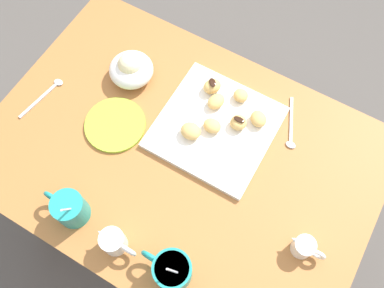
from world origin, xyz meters
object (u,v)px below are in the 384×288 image
at_px(coffee_mug_teal_left, 172,270).
at_px(beignet_4, 212,126).
at_px(beignet_2, 238,123).
at_px(coffee_mug_teal_right, 69,208).
at_px(ice_cream_bowl, 131,69).
at_px(cream_pitcher_white, 114,242).
at_px(beignet_5, 191,131).
at_px(beignet_3, 212,86).
at_px(chocolate_sauce_pitcher, 304,247).
at_px(pastry_plate_square, 216,127).
at_px(saucer_lime_left, 115,125).
at_px(dining_table, 181,172).
at_px(beignet_1, 258,119).
at_px(beignet_0, 216,101).
at_px(beignet_6, 241,95).

bearing_deg(coffee_mug_teal_left, beignet_4, -74.95).
relative_size(coffee_mug_teal_left, beignet_2, 3.07).
bearing_deg(coffee_mug_teal_right, ice_cream_bowl, -76.89).
bearing_deg(cream_pitcher_white, beignet_5, -91.67).
xyz_separation_m(coffee_mug_teal_right, ice_cream_bowl, (0.10, -0.42, -0.01)).
xyz_separation_m(coffee_mug_teal_left, beignet_3, (0.16, -0.49, -0.02)).
bearing_deg(chocolate_sauce_pitcher, cream_pitcher_white, 28.70).
distance_m(pastry_plate_square, coffee_mug_teal_left, 0.41).
height_order(coffee_mug_teal_left, saucer_lime_left, coffee_mug_teal_left).
relative_size(dining_table, beignet_2, 22.51).
distance_m(pastry_plate_square, coffee_mug_teal_right, 0.44).
relative_size(beignet_1, beignet_4, 1.01).
bearing_deg(coffee_mug_teal_left, chocolate_sauce_pitcher, -139.90).
height_order(pastry_plate_square, beignet_4, beignet_4).
relative_size(beignet_0, beignet_6, 1.28).
xyz_separation_m(coffee_mug_teal_left, beignet_6, (0.08, -0.50, -0.02)).
distance_m(coffee_mug_teal_left, beignet_3, 0.51).
relative_size(dining_table, beignet_1, 20.98).
bearing_deg(pastry_plate_square, cream_pitcher_white, 81.83).
bearing_deg(chocolate_sauce_pitcher, saucer_lime_left, -5.07).
bearing_deg(beignet_0, ice_cream_bowl, 7.11).
height_order(chocolate_sauce_pitcher, beignet_5, chocolate_sauce_pitcher).
xyz_separation_m(coffee_mug_teal_left, beignet_1, (0.00, -0.46, -0.02)).
xyz_separation_m(dining_table, beignet_2, (-0.10, -0.15, 0.17)).
bearing_deg(coffee_mug_teal_right, beignet_0, -109.94).
height_order(cream_pitcher_white, beignet_2, cream_pitcher_white).
height_order(beignet_2, beignet_4, beignet_2).
xyz_separation_m(coffee_mug_teal_right, chocolate_sauce_pitcher, (-0.54, -0.21, -0.02)).
height_order(saucer_lime_left, beignet_4, beignet_4).
xyz_separation_m(dining_table, cream_pitcher_white, (0.01, 0.29, 0.18)).
height_order(cream_pitcher_white, ice_cream_bowl, ice_cream_bowl).
bearing_deg(dining_table, coffee_mug_teal_right, 61.51).
bearing_deg(beignet_1, saucer_lime_left, 30.74).
distance_m(beignet_0, beignet_6, 0.07).
bearing_deg(saucer_lime_left, ice_cream_bowl, -73.59).
bearing_deg(coffee_mug_teal_left, beignet_5, -66.75).
bearing_deg(cream_pitcher_white, pastry_plate_square, -98.17).
distance_m(coffee_mug_teal_left, chocolate_sauce_pitcher, 0.32).
height_order(saucer_lime_left, beignet_2, beignet_2).
relative_size(dining_table, beignet_3, 20.21).
distance_m(pastry_plate_square, beignet_0, 0.07).
bearing_deg(coffee_mug_teal_right, beignet_5, -113.88).
bearing_deg(pastry_plate_square, coffee_mug_teal_left, 103.84).
height_order(coffee_mug_teal_right, cream_pitcher_white, coffee_mug_teal_right).
relative_size(pastry_plate_square, chocolate_sauce_pitcher, 3.34).
distance_m(coffee_mug_teal_right, beignet_4, 0.43).
relative_size(dining_table, ice_cream_bowl, 8.25).
distance_m(coffee_mug_teal_left, cream_pitcher_white, 0.16).
bearing_deg(coffee_mug_teal_right, beignet_4, -116.68).
bearing_deg(dining_table, beignet_2, -123.70).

